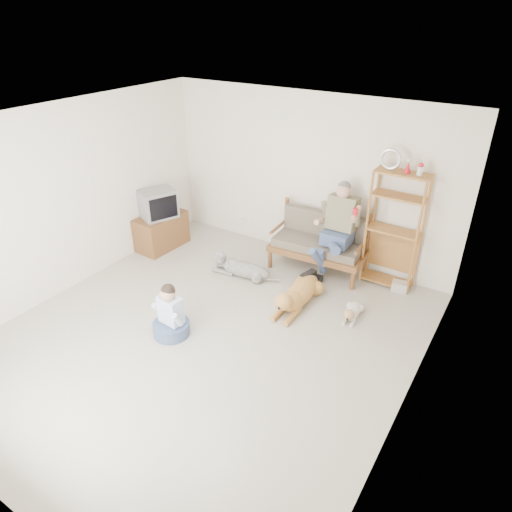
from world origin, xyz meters
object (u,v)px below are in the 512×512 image
Objects in this scene: tv_stand at (161,231)px; golden_retriever at (297,295)px; loveseat at (320,241)px; etagere at (394,229)px.

golden_retriever is at bearing -3.33° from tv_stand.
golden_retriever is at bearing -83.57° from loveseat.
etagere is at bearing 17.43° from tv_stand.
loveseat is at bearing 99.39° from golden_retriever.
etagere is 3.93m from tv_stand.
loveseat is 1.11× the size of golden_retriever.
tv_stand is (-2.68, -0.82, -0.19)m from loveseat.
loveseat is at bearing -172.53° from etagere.
loveseat is at bearing 20.12° from tv_stand.
etagere is 1.73m from golden_retriever.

